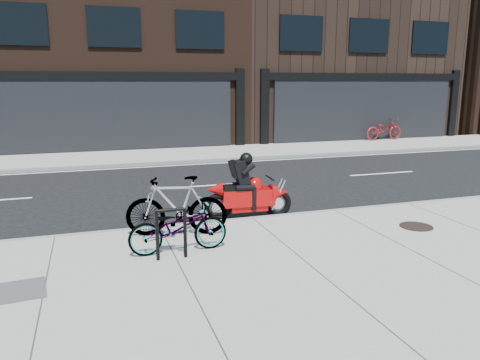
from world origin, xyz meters
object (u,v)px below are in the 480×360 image
object	(u,v)px
motorcycle	(252,192)
utility_grate	(17,291)
manhole_cover	(416,226)
bike_rack	(171,229)
bicycle_far	(384,129)
bicycle_front	(178,227)
bicycle_rear	(176,206)

from	to	relation	value
motorcycle	utility_grate	world-z (taller)	motorcycle
motorcycle	manhole_cover	world-z (taller)	motorcycle
bike_rack	bicycle_far	world-z (taller)	bicycle_far
bicycle_front	motorcycle	bearing A→B (deg)	-47.78
bike_rack	utility_grate	xyz separation A→B (m)	(-2.29, -0.57, -0.50)
manhole_cover	bicycle_front	bearing A→B (deg)	179.14
bicycle_far	motorcycle	bearing A→B (deg)	131.84
bicycle_front	bicycle_rear	world-z (taller)	bicycle_rear
bicycle_far	manhole_cover	size ratio (longest dim) A/B	3.09
bicycle_front	bike_rack	bearing A→B (deg)	147.60
utility_grate	bike_rack	bearing A→B (deg)	14.00
manhole_cover	motorcycle	bearing A→B (deg)	145.22
bicycle_front	bicycle_rear	distance (m)	0.93
bike_rack	manhole_cover	distance (m)	5.06
utility_grate	bicycle_far	bearing A→B (deg)	41.24
bike_rack	motorcycle	bearing A→B (deg)	45.05
bicycle_rear	bike_rack	bearing A→B (deg)	-1.49
bicycle_front	manhole_cover	world-z (taller)	bicycle_front
bike_rack	bicycle_front	xyz separation A→B (m)	(0.17, 0.28, -0.06)
bike_rack	motorcycle	xyz separation A→B (m)	(2.18, 2.18, -0.02)
manhole_cover	utility_grate	size ratio (longest dim) A/B	0.88
bicycle_far	bicycle_rear	bearing A→B (deg)	129.83
bicycle_rear	motorcycle	xyz separation A→B (m)	(1.87, 1.00, -0.09)
bicycle_far	manhole_cover	xyz separation A→B (m)	(-7.92, -12.58, -0.53)
utility_grate	motorcycle	bearing A→B (deg)	31.64
bike_rack	bicycle_rear	xyz separation A→B (m)	(0.31, 1.19, 0.07)
bike_rack	utility_grate	bearing A→B (deg)	-166.00
bicycle_rear	motorcycle	distance (m)	2.12
bike_rack	bicycle_rear	size ratio (longest dim) A/B	0.45
bike_rack	manhole_cover	size ratio (longest dim) A/B	1.32
bicycle_rear	manhole_cover	distance (m)	4.86
motorcycle	manhole_cover	distance (m)	3.50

